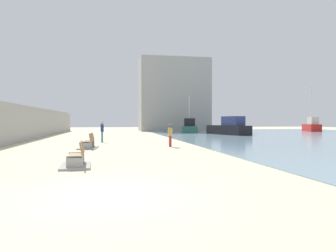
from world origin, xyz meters
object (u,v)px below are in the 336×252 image
(bench_far, at_px, (88,145))
(person_walking, at_px, (102,130))
(person_standing, at_px, (170,134))
(boat_far_right, at_px, (312,126))
(bench_near, at_px, (76,161))
(boat_nearest, at_px, (189,127))
(boat_distant, at_px, (229,128))

(bench_far, relative_size, person_walking, 1.24)
(person_standing, xyz_separation_m, boat_far_right, (28.26, 24.95, 0.06))
(bench_near, distance_m, person_walking, 13.50)
(person_walking, height_order, person_standing, person_walking)
(bench_near, height_order, bench_far, same)
(bench_far, bearing_deg, boat_far_right, 36.85)
(bench_near, xyz_separation_m, boat_nearest, (12.86, 32.99, 0.57))
(boat_far_right, bearing_deg, person_standing, -138.56)
(bench_near, relative_size, bench_far, 0.99)
(person_standing, bearing_deg, bench_far, -177.43)
(boat_distant, bearing_deg, person_walking, -144.17)
(bench_far, relative_size, boat_far_right, 0.27)
(boat_far_right, distance_m, boat_nearest, 20.63)
(person_standing, bearing_deg, bench_near, -122.57)
(bench_far, distance_m, boat_distant, 22.98)
(person_standing, relative_size, boat_far_right, 0.19)
(bench_far, bearing_deg, bench_near, -89.17)
(bench_near, relative_size, boat_distant, 0.30)
(boat_nearest, bearing_deg, boat_far_right, 0.40)
(boat_distant, xyz_separation_m, boat_nearest, (-2.97, 8.51, -0.08))
(bench_far, bearing_deg, person_standing, 2.57)
(bench_far, height_order, boat_nearest, boat_nearest)
(person_walking, xyz_separation_m, person_standing, (4.65, -5.28, -0.16))
(boat_nearest, bearing_deg, bench_near, -111.30)
(bench_near, relative_size, person_walking, 1.24)
(boat_distant, height_order, boat_far_right, boat_far_right)
(boat_distant, bearing_deg, boat_far_right, 26.11)
(person_standing, distance_m, boat_far_right, 37.70)
(bench_near, bearing_deg, boat_distant, 57.11)
(person_standing, xyz_separation_m, boat_nearest, (7.63, 24.80, -0.06))
(boat_far_right, bearing_deg, boat_distant, -153.89)
(person_walking, xyz_separation_m, boat_far_right, (32.91, 19.67, -0.10))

